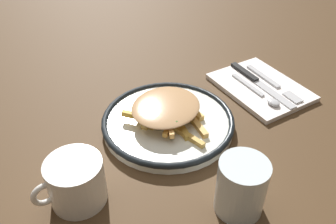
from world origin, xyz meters
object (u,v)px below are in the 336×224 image
Objects in this scene: fries_heap at (167,110)px; water_glass at (241,187)px; knife at (255,80)px; fork at (273,83)px; spoon at (263,95)px; napkin at (260,87)px; plate at (168,122)px; coffee_mug at (76,182)px.

water_glass reaches higher than fries_heap.
knife is 0.37m from water_glass.
spoon reaches higher than fork.
water_glass is at bearing 84.75° from fries_heap.
napkin is 0.36m from water_glass.
fork is (-0.03, 0.01, 0.01)m from napkin.
plate is at bearing 1.89° from knife.
plate is 0.26m from knife.
knife is (0.03, -0.03, 0.00)m from fork.
fork is at bearing 155.59° from napkin.
fork is at bearing -158.39° from spoon.
spoon is 1.31× the size of coffee_mug.
knife is at bearing -95.09° from napkin.
knife is (-0.26, -0.01, 0.00)m from plate.
coffee_mug is at bearing 9.04° from knife.
fries_heap is 0.29m from fork.
napkin is 0.02m from knife.
spoon is at bearing 48.81° from napkin.
knife is (-0.26, -0.00, -0.03)m from fries_heap.
plate is at bearing -11.32° from spoon.
napkin is at bearing 84.91° from knife.
plate reaches higher than spoon.
knife is at bearing -139.74° from water_glass.
fork is at bearing -145.98° from water_glass.
napkin is at bearing -131.19° from spoon.
napkin is 0.48m from coffee_mug.
fork is 1.51× the size of coffee_mug.
plate is at bearing -2.31° from napkin.
napkin is 0.03m from fork.
fries_heap is 1.32× the size of spoon.
fries_heap is at bearing -161.92° from coffee_mug.
fries_heap is 0.23m from spoon.
coffee_mug is at bearing 5.15° from fork.
fork is 1.85× the size of water_glass.
coffee_mug is (0.22, 0.07, -0.00)m from fries_heap.
coffee_mug reaches higher than fries_heap.
water_glass is at bearing 34.02° from fork.
water_glass is at bearing 36.49° from spoon.
water_glass is (0.02, 0.23, 0.01)m from fries_heap.
plate is 1.26× the size of napkin.
spoon is at bearing 168.68° from plate.
napkin is at bearing 176.60° from fries_heap.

